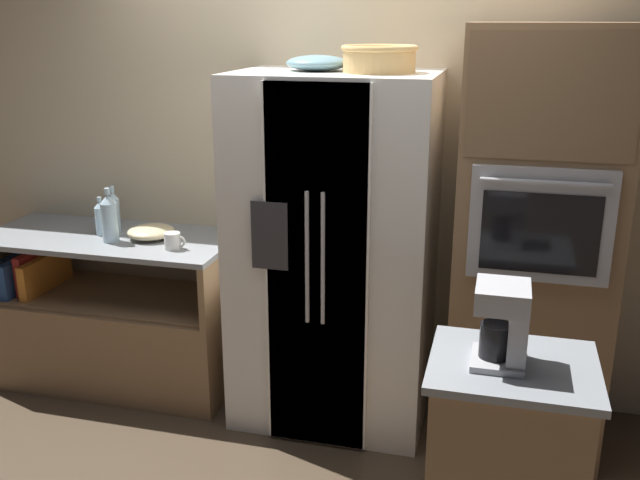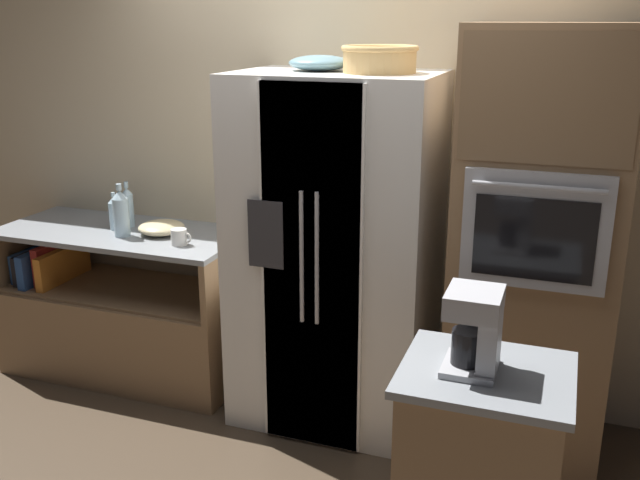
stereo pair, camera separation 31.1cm
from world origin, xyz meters
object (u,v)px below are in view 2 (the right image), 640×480
Objects in this scene: mixing_bowl at (161,228)px; mug at (179,237)px; refrigerator at (335,253)px; fruit_bowl at (320,63)px; bottle_wide at (128,207)px; coffee_maker at (479,328)px; wicker_basket at (380,58)px; bottle_short at (121,213)px; bottle_tall at (115,213)px; wall_oven at (536,250)px.

mug is at bearing -35.86° from mixing_bowl.
fruit_bowl reaches higher than refrigerator.
bottle_wide is 0.92× the size of coffee_maker.
fruit_bowl is (-0.10, 0.04, 0.95)m from refrigerator.
wicker_basket is 1.33× the size of bottle_wide.
bottle_short is at bearing -147.98° from mixing_bowl.
wicker_basket is at bearing -3.19° from mixing_bowl.
mixing_bowl is at bearing 178.59° from fruit_bowl.
coffee_maker is (1.94, -1.11, 0.14)m from mixing_bowl.
coffee_maker is at bearing -50.48° from refrigerator.
bottle_wide is 0.52m from mug.
coffee_maker is (0.65, -1.04, -0.83)m from wicker_basket.
bottle_tall reaches higher than mug.
fruit_bowl reaches higher than bottle_short.
mixing_bowl is at bearing -14.05° from bottle_wide.
wicker_basket is 0.32m from fruit_bowl.
wall_oven is at bearing -0.47° from bottle_tall.
mixing_bowl is (-2.06, 0.03, -0.10)m from wall_oven.
coffee_maker reaches higher than bottle_short.
refrigerator is 6.96× the size of mixing_bowl.
bottle_tall is 0.16m from bottle_short.
mug is at bearing 150.98° from coffee_maker.
wall_oven reaches higher than refrigerator.
wicker_basket is (-0.77, -0.04, 0.86)m from wall_oven.
refrigerator is 0.89× the size of wall_oven.
wall_oven is 17.09× the size of mug.
mug is (0.51, -0.14, -0.06)m from bottle_tall.
fruit_bowl is at bearing 179.49° from wall_oven.
wicker_basket is at bearing -177.17° from wall_oven.
wall_oven reaches higher than coffee_maker.
bottle_short is 1.12× the size of bottle_wide.
bottle_short is at bearing -175.50° from fruit_bowl.
coffee_maker reaches higher than mixing_bowl.
mixing_bowl is at bearing 150.20° from coffee_maker.
bottle_short is 2.51× the size of mug.
bottle_wide is at bearing 165.95° from mixing_bowl.
mixing_bowl is (-0.97, 0.02, -0.94)m from fruit_bowl.
wall_oven is at bearing 2.83° from wicker_basket.
mixing_bowl is (-0.21, 0.15, -0.01)m from mug.
mug is (-0.77, -0.13, -0.93)m from fruit_bowl.
wall_oven is at bearing 83.63° from coffee_maker.
wall_oven is 5.71× the size of wicker_basket.
bottle_wide is 1.03× the size of mixing_bowl.
mug is 0.46× the size of mixing_bowl.
fruit_bowl is at bearing 9.29° from mug.
bottle_wide reaches higher than mug.
wall_oven is 6.81× the size of bottle_short.
wall_oven is at bearing -0.51° from fruit_bowl.
mixing_bowl is at bearing 2.67° from bottle_tall.
refrigerator reaches higher than mug.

